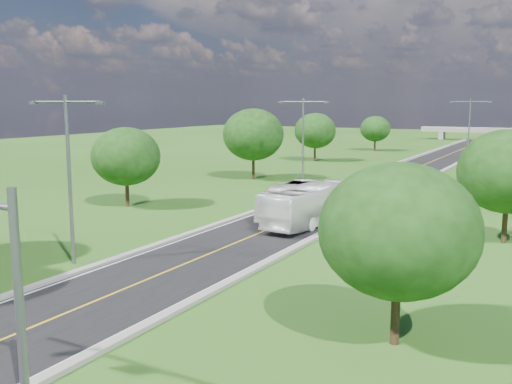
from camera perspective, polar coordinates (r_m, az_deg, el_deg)
ground at (r=74.87m, az=13.63°, el=1.40°), size 260.00×260.00×0.00m
road at (r=80.62m, az=14.78°, el=1.91°), size 8.00×150.00×0.06m
curb_left at (r=81.76m, az=11.90°, el=2.16°), size 0.50×150.00×0.22m
curb_right at (r=79.69m, az=17.74°, el=1.75°), size 0.50×150.00×0.22m
speed_limit_sign at (r=52.27m, az=12.68°, el=-0.01°), size 0.55×0.09×2.40m
overpass at (r=153.04m, az=21.80°, el=5.70°), size 30.00×3.00×3.20m
streetlight_near_left at (r=35.06m, az=-18.22°, el=2.57°), size 5.90×0.25×10.00m
streetlight_mid_left at (r=62.26m, az=4.72°, el=5.62°), size 5.90×0.25×10.00m
streetlight_far_right at (r=90.71m, az=20.53°, el=6.15°), size 5.90×0.25×10.00m
tree_lb at (r=53.52m, az=-12.88°, el=3.48°), size 6.30×6.30×7.33m
tree_lc at (r=70.80m, az=-0.27°, el=5.76°), size 7.56×7.56×8.79m
tree_ld at (r=93.24m, az=5.94°, el=6.12°), size 6.72×6.72×7.82m
tree_le at (r=114.92m, az=11.84°, el=6.21°), size 5.88×5.88×6.84m
tree_ra at (r=22.88m, az=14.08°, el=-3.79°), size 6.30×6.30×7.33m
tree_rb at (r=42.02m, az=23.92°, el=1.89°), size 6.72×6.72×7.82m
bus_outbound at (r=44.86m, az=5.61°, el=-1.28°), size 3.65×11.35×3.11m
bus_inbound at (r=47.93m, az=3.37°, el=-0.83°), size 3.20×9.88×2.70m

